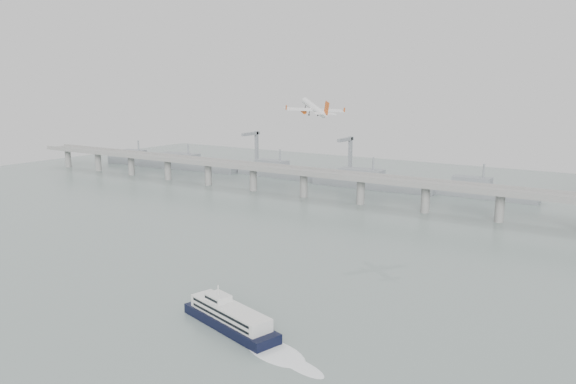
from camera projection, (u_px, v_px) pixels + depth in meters
The scene contains 5 objects.
ground at pixel (218, 295), 240.26m from camera, with size 900.00×900.00×0.00m, color slate.
bridge at pixel (397, 185), 401.78m from camera, with size 800.00×22.00×23.90m.
distant_fleet at pixel (273, 171), 540.36m from camera, with size 453.00×60.90×40.00m.
ferry at pixel (230, 317), 207.36m from camera, with size 75.19×28.78×14.48m.
airliner at pixel (314, 108), 312.96m from camera, with size 33.32×31.59×12.26m.
Camera 1 is at (149.87, -173.80, 88.95)m, focal length 35.00 mm.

